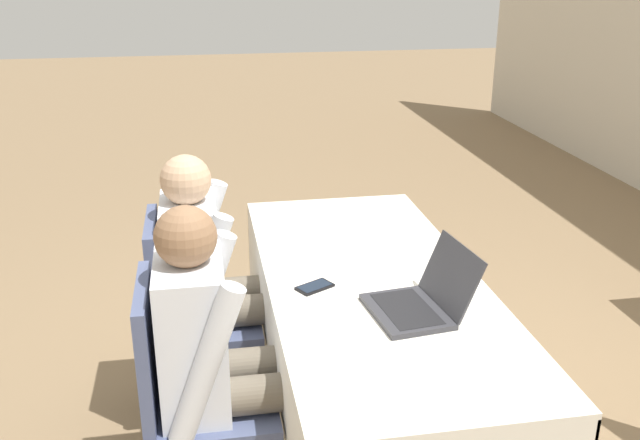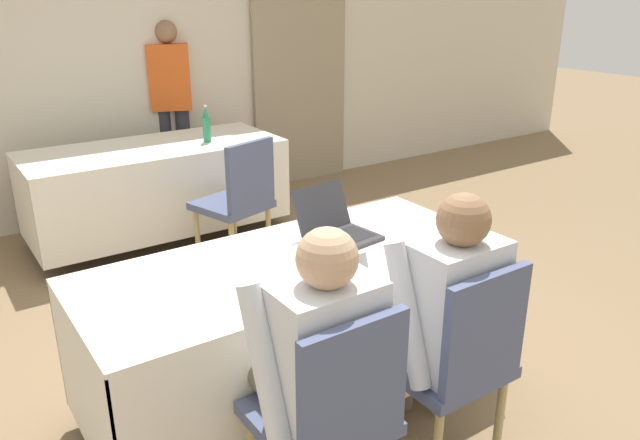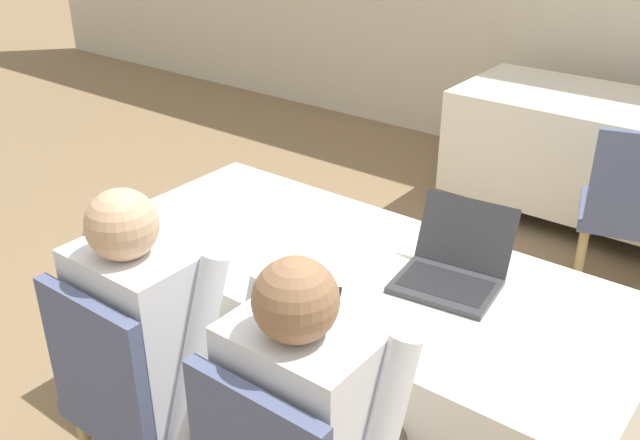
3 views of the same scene
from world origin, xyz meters
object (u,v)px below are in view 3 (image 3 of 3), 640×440
person_checkered_shirt (160,335)px  person_white_shirt (317,420)px  chair_far_spare (631,208)px  laptop (452,270)px  chair_near_left (139,395)px  cell_phone (328,299)px

person_checkered_shirt → person_white_shirt: (0.60, 0.00, 0.00)m
chair_far_spare → person_white_shirt: person_white_shirt is taller
laptop → chair_near_left: bearing=-133.8°
chair_near_left → person_checkered_shirt: person_checkered_shirt is taller
laptop → chair_far_spare: size_ratio=0.40×
laptop → cell_phone: bearing=-134.3°
chair_far_spare → person_checkered_shirt: size_ratio=0.78×
person_checkered_shirt → person_white_shirt: 0.60m
laptop → chair_near_left: laptop is taller
person_checkered_shirt → chair_near_left: bearing=90.0°
cell_phone → chair_near_left: (-0.35, -0.48, -0.23)m
laptop → chair_near_left: size_ratio=0.40×
person_white_shirt → chair_near_left: bearing=9.8°
cell_phone → person_white_shirt: person_white_shirt is taller
chair_far_spare → person_white_shirt: size_ratio=0.78×
chair_near_left → laptop: bearing=-126.7°
person_white_shirt → person_checkered_shirt: bearing=0.0°
chair_near_left → chair_far_spare: same height
cell_phone → person_checkered_shirt: (-0.35, -0.37, -0.07)m
person_white_shirt → cell_phone: bearing=-56.5°
laptop → person_white_shirt: person_white_shirt is taller
laptop → chair_far_spare: 1.46m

